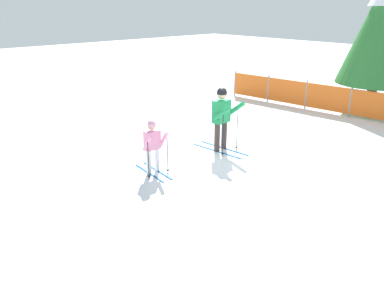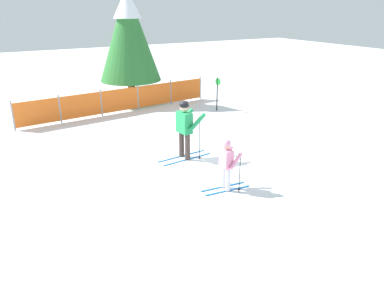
# 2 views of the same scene
# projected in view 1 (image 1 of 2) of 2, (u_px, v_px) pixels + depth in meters

# --- Properties ---
(ground_plane) EXTENTS (60.00, 60.00, 0.00)m
(ground_plane) POSITION_uv_depth(u_px,v_px,m) (231.00, 151.00, 9.91)
(ground_plane) COLOR white
(skier_adult) EXTENTS (1.62, 0.76, 1.69)m
(skier_adult) POSITION_uv_depth(u_px,v_px,m) (222.00, 114.00, 9.65)
(skier_adult) COLOR #1966B2
(skier_adult) RESTS_ON ground_plane
(skier_child) EXTENTS (1.20, 0.58, 1.26)m
(skier_child) POSITION_uv_depth(u_px,v_px,m) (153.00, 143.00, 8.41)
(skier_child) COLOR #1966B2
(skier_child) RESTS_ON ground_plane
(safety_fence) EXTENTS (8.07, 0.89, 1.06)m
(safety_fence) POSITION_uv_depth(u_px,v_px,m) (327.00, 98.00, 13.31)
(safety_fence) COLOR gray
(safety_fence) RESTS_ON ground_plane
(conifer_far) EXTENTS (2.63, 2.63, 4.88)m
(conifer_far) POSITION_uv_depth(u_px,v_px,m) (383.00, 25.00, 12.56)
(conifer_far) COLOR #4C3823
(conifer_far) RESTS_ON ground_plane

